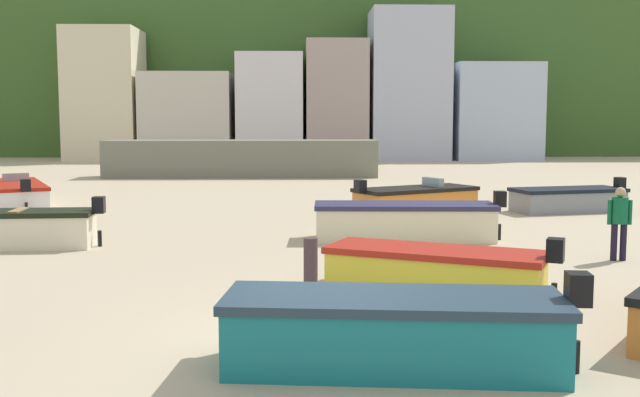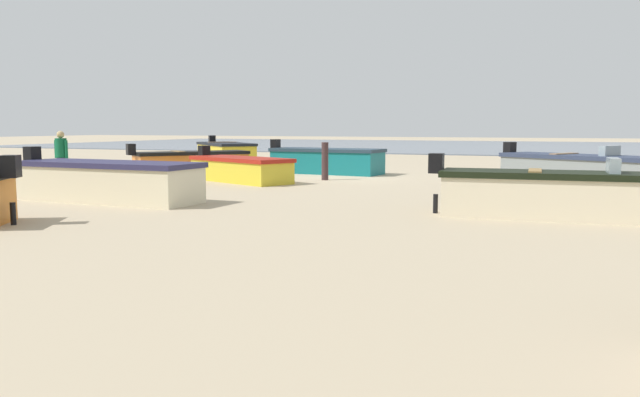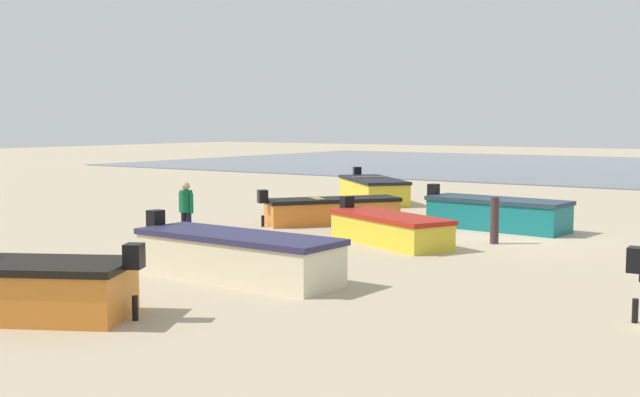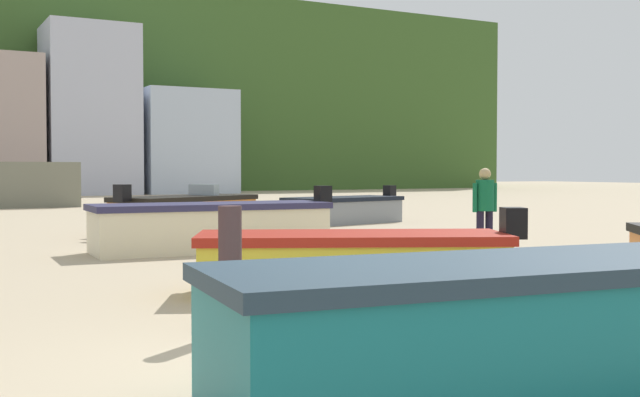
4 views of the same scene
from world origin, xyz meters
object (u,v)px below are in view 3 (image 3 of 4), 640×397
Objects in this scene: boat_orange_2 at (332,211)px; boat_cream_6 at (237,256)px; boat_yellow_1 at (373,190)px; boat_yellow_3 at (389,229)px; boat_orange_7 at (12,288)px; mooring_post_near_water at (495,220)px; boat_teal_5 at (497,214)px; beach_walker_foreground at (186,207)px.

boat_cream_6 is at bearing -31.68° from boat_orange_2.
boat_yellow_3 is (-5.99, 9.34, -0.09)m from boat_yellow_1.
boat_yellow_1 is at bearing -14.63° from boat_orange_7.
boat_orange_2 reaches higher than boat_yellow_3.
boat_yellow_1 is 11.35m from mooring_post_near_water.
beach_walker_foreground is at bearing -33.37° from boat_teal_5.
boat_yellow_1 is at bearing -119.05° from boat_teal_5.
boat_cream_6 is 4.65m from boat_orange_7.
boat_orange_2 is at bearing 84.32° from beach_walker_foreground.
boat_orange_2 is 5.11m from boat_teal_5.
boat_cream_6 reaches higher than mooring_post_near_water.
boat_cream_6 is at bearing -2.82° from boat_teal_5.
boat_orange_7 is (1.21, 10.45, 0.08)m from boat_yellow_3.
mooring_post_near_water is at bearing 90.64° from boat_yellow_1.
boat_teal_5 is 2.82× the size of beach_walker_foreground.
boat_cream_6 reaches higher than boat_orange_7.
boat_yellow_3 is 0.84× the size of boat_cream_6.
boat_orange_7 reaches higher than boat_yellow_3.
boat_orange_7 is at bearing -61.66° from beach_walker_foreground.
boat_teal_5 is 9.24m from beach_walker_foreground.
boat_cream_6 is (0.25, 5.90, 0.08)m from boat_yellow_3.
boat_yellow_1 is at bearing -157.03° from boat_cream_6.
boat_cream_6 is 5.26m from beach_walker_foreground.
boat_orange_7 is at bearing 73.76° from mooring_post_near_water.
boat_orange_7 is 8.27m from beach_walker_foreground.
boat_yellow_3 is 0.99× the size of boat_orange_7.
beach_walker_foreground is (5.83, 7.16, 0.48)m from boat_teal_5.
boat_yellow_1 is 1.11× the size of boat_orange_7.
boat_yellow_1 is 1.02× the size of boat_teal_5.
boat_teal_5 reaches higher than boat_orange_7.
boat_orange_7 is (2.50, 14.72, 0.00)m from boat_teal_5.
boat_teal_5 is (-4.83, -1.66, 0.06)m from boat_orange_2.
mooring_post_near_water is at bearing 37.70° from beach_walker_foreground.
boat_cream_6 is at bearing -30.52° from beach_walker_foreground.
boat_cream_6 is 3.03× the size of beach_walker_foreground.
boat_yellow_3 is 4.46m from boat_teal_5.
boat_cream_6 is 3.96× the size of mooring_post_near_water.
mooring_post_near_water is at bearing 26.18° from boat_teal_5.
boat_orange_2 is 2.57× the size of beach_walker_foreground.
boat_cream_6 is at bearing 71.21° from mooring_post_near_water.
boat_yellow_1 is 2.86× the size of beach_walker_foreground.
boat_yellow_3 is at bearing 76.47° from boat_yellow_1.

